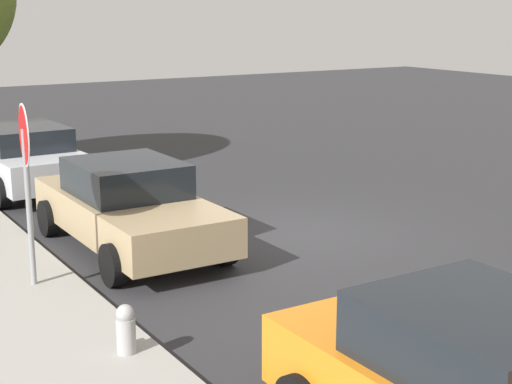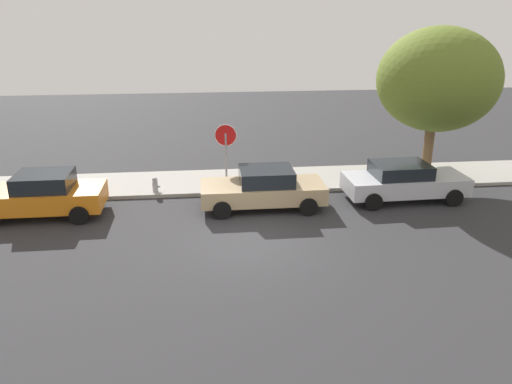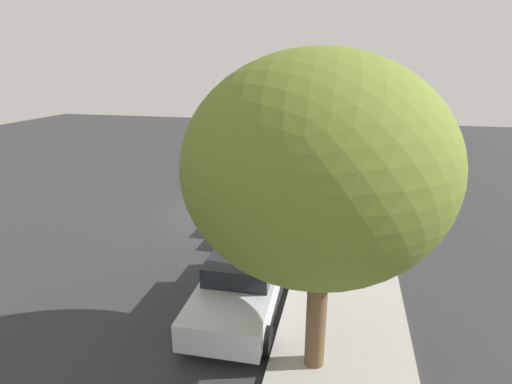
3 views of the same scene
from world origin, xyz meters
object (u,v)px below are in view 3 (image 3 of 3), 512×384
stop_sign (328,175)px  parked_car_tan (272,209)px  parked_car_orange (299,162)px  parked_car_silver (241,282)px  fire_hydrant (325,191)px  street_tree_near_corner (316,169)px

stop_sign → parked_car_tan: 2.61m
parked_car_orange → parked_car_silver: size_ratio=0.94×
fire_hydrant → parked_car_orange: bearing=-155.5°
fire_hydrant → parked_car_tan: bearing=-23.5°
stop_sign → parked_car_orange: bearing=-163.6°
parked_car_silver → fire_hydrant: (-9.44, 1.50, -0.38)m
stop_sign → street_tree_near_corner: street_tree_near_corner is taller
stop_sign → parked_car_tan: size_ratio=0.60×
parked_car_silver → street_tree_near_corner: 4.34m
parked_car_orange → stop_sign: bearing=16.4°
parked_car_silver → fire_hydrant: size_ratio=6.42×
parked_car_silver → street_tree_near_corner: street_tree_near_corner is taller
stop_sign → parked_car_tan: bearing=-57.9°
fire_hydrant → stop_sign: bearing=4.6°
parked_car_tan → street_tree_near_corner: size_ratio=0.71×
parked_car_tan → parked_car_orange: bearing=179.6°
stop_sign → parked_car_orange: size_ratio=0.62×
parked_car_tan → parked_car_silver: (5.39, 0.26, -0.00)m
parked_car_silver → fire_hydrant: 9.56m
stop_sign → parked_car_orange: stop_sign is taller
parked_car_orange → parked_car_silver: bearing=0.9°
parked_car_orange → street_tree_near_corner: (14.94, 2.08, 3.47)m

